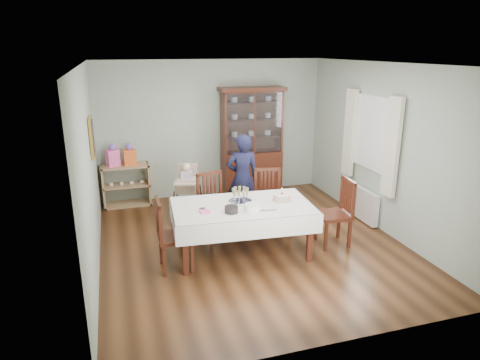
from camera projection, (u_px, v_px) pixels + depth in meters
name	position (u px, v px, depth m)	size (l,w,h in m)	color
floor	(251.00, 243.00, 6.66)	(5.00, 5.00, 0.00)	#593319
room_shell	(241.00, 129.00, 6.64)	(5.00, 5.00, 5.00)	#9EAA99
dining_table	(242.00, 229.00, 6.22)	(2.08, 1.29, 0.76)	#482012
china_cabinet	(252.00, 140.00, 8.60)	(1.30, 0.48, 2.18)	#482012
sideboard	(127.00, 185.00, 8.15)	(0.90, 0.38, 0.80)	tan
picture_frame	(92.00, 137.00, 6.29)	(0.04, 0.48, 0.58)	gold
window	(373.00, 133.00, 7.09)	(0.04, 1.02, 1.22)	white
curtain_left	(392.00, 147.00, 6.53)	(0.07, 0.30, 1.55)	silver
curtain_right	(350.00, 133.00, 7.67)	(0.07, 0.30, 1.55)	silver
radiator	(363.00, 204.00, 7.44)	(0.10, 0.80, 0.55)	white
chair_far_left	(215.00, 218.00, 6.81)	(0.56, 0.56, 1.03)	#482012
chair_far_right	(268.00, 213.00, 7.05)	(0.54, 0.54, 1.02)	#482012
chair_end_left	(174.00, 248.00, 5.82)	(0.46, 0.46, 1.01)	#482012
chair_end_right	(334.00, 225.00, 6.56)	(0.50, 0.50, 1.03)	#482012
woman	(243.00, 178.00, 7.35)	(0.56, 0.37, 1.53)	black
high_chair	(188.00, 199.00, 7.39)	(0.59, 0.59, 1.04)	black
champagne_tray	(240.00, 197.00, 6.22)	(0.34, 0.34, 0.20)	silver
birthday_cake	(282.00, 198.00, 6.24)	(0.30, 0.30, 0.20)	white
plate_stack_dark	(231.00, 209.00, 5.82)	(0.19, 0.19, 0.09)	black
plate_stack_white	(252.00, 208.00, 5.87)	(0.22, 0.22, 0.10)	white
napkin_stack	(205.00, 212.00, 5.83)	(0.14, 0.14, 0.02)	#FF5DAB
cutlery	(200.00, 210.00, 5.92)	(0.10, 0.15, 0.01)	silver
cake_knife	(266.00, 210.00, 5.88)	(0.30, 0.03, 0.01)	silver
gift_bag_pink	(113.00, 156.00, 7.90)	(0.27, 0.22, 0.42)	#FF5DAB
gift_bag_orange	(130.00, 155.00, 7.98)	(0.24, 0.17, 0.42)	orange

